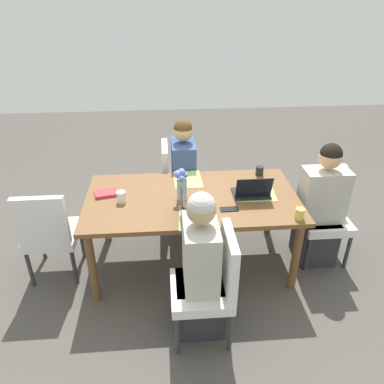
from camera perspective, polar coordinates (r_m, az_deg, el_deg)
The scene contains 20 objects.
ground_plane at distance 3.68m, azimuth 0.00°, elevation -10.62°, with size 10.00×10.00×0.00m, color #4C4742.
dining_table at distance 3.30m, azimuth 0.00°, elevation -1.91°, with size 1.86×0.99×0.73m.
chair_head_right_left_near at distance 3.73m, azimuth 19.36°, elevation -2.50°, with size 0.44×0.44×0.90m.
person_head_right_left_near at distance 3.64m, azimuth 18.99°, elevation -2.80°, with size 0.40×0.36×1.19m.
chair_far_left_mid at distance 4.06m, azimuth -2.39°, elevation 1.95°, with size 0.44×0.44×0.90m.
person_far_left_mid at distance 4.00m, azimuth -1.29°, elevation 1.94°, with size 0.36×0.40×1.19m.
chair_near_left_far at distance 2.75m, azimuth 3.08°, elevation -13.50°, with size 0.44×0.44×0.90m.
person_near_left_far at distance 2.77m, azimuth 1.37°, elevation -12.34°, with size 0.36×0.40×1.19m.
chair_head_left_right_near at distance 3.45m, azimuth -21.09°, elevation -5.64°, with size 0.44×0.44×0.90m.
flower_vase at distance 3.16m, azimuth -1.63°, elevation 1.20°, with size 0.12×0.10×0.29m.
placemat_head_right_left_near at distance 3.34m, azimuth 9.63°, elevation -0.37°, with size 0.36×0.26×0.00m, color #9EBC66.
placemat_far_left_mid at distance 3.55m, azimuth -0.66°, elevation 1.96°, with size 0.36×0.26×0.00m, color #9EBC66.
placemat_near_left_far at distance 2.98m, azimuth 0.55°, elevation -3.96°, with size 0.36×0.26×0.00m, color #9EBC66.
laptop_head_right_left_near at distance 3.29m, azimuth 9.16°, elevation 0.02°, with size 0.32×0.22×0.21m.
laptop_near_left_far at distance 2.94m, azimuth 0.06°, elevation -3.39°, with size 0.22×0.32×0.21m.
coffee_mug_near_left at distance 3.68m, azimuth 10.32°, elevation 3.23°, with size 0.08×0.08×0.09m, color #232328.
coffee_mug_near_right at distance 3.07m, azimuth 16.19°, elevation -3.19°, with size 0.08×0.08×0.09m, color #DBC64C.
coffee_mug_centre_left at distance 3.22m, azimuth -10.79°, elevation -0.74°, with size 0.08×0.08×0.10m, color white.
book_red_cover at distance 3.38m, azimuth -12.98°, elevation -0.17°, with size 0.20×0.14×0.03m, color #B73338.
phone_black at distance 3.10m, azimuth 5.73°, elevation -2.64°, with size 0.15×0.07×0.01m, color black.
Camera 1 is at (-0.23, -2.81, 2.37)m, focal length 34.79 mm.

